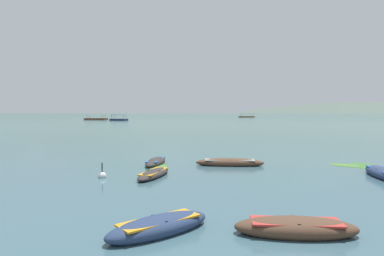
# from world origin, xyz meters

# --- Properties ---
(ground_plane) EXTENTS (6000.00, 6000.00, 0.00)m
(ground_plane) POSITION_xyz_m (0.00, 1500.00, 0.00)
(ground_plane) COLOR #385660
(mountain_0) EXTENTS (1506.65, 1506.65, 360.43)m
(mountain_0) POSITION_xyz_m (-1368.14, 2078.21, 180.21)
(mountain_0) COLOR #4C5B56
(mountain_0) RESTS_ON ground
(mountain_1) EXTENTS (1898.13, 1898.13, 565.31)m
(mountain_1) POSITION_xyz_m (-602.95, 2195.13, 282.65)
(mountain_1) COLOR #56665B
(mountain_1) RESTS_ON ground
(mountain_2) EXTENTS (2334.09, 2334.09, 569.47)m
(mountain_2) POSITION_xyz_m (339.98, 2129.98, 284.73)
(mountain_2) COLOR #56665B
(mountain_2) RESTS_ON ground
(mountain_3) EXTENTS (694.92, 694.92, 202.92)m
(mountain_3) POSITION_xyz_m (954.87, 2214.15, 101.46)
(mountain_3) COLOR slate
(mountain_3) RESTS_ON ground
(rowboat_0) EXTENTS (4.43, 1.17, 0.61)m
(rowboat_0) POSITION_xyz_m (1.23, 17.13, 0.19)
(rowboat_0) COLOR #4C3323
(rowboat_0) RESTS_ON ground
(rowboat_2) EXTENTS (1.66, 3.65, 0.47)m
(rowboat_2) POSITION_xyz_m (-2.94, 13.08, 0.15)
(rowboat_2) COLOR #2D2826
(rowboat_2) RESTS_ON ground
(rowboat_3) EXTENTS (3.20, 3.13, 0.63)m
(rowboat_3) POSITION_xyz_m (-1.09, 4.94, 0.20)
(rowboat_3) COLOR navy
(rowboat_3) RESTS_ON ground
(rowboat_4) EXTENTS (1.35, 3.95, 0.65)m
(rowboat_4) POSITION_xyz_m (9.28, 13.98, 0.20)
(rowboat_4) COLOR navy
(rowboat_4) RESTS_ON ground
(rowboat_5) EXTENTS (3.49, 1.21, 0.63)m
(rowboat_5) POSITION_xyz_m (2.77, 5.13, 0.20)
(rowboat_5) COLOR #4C3323
(rowboat_5) RESTS_ON ground
(rowboat_6) EXTENTS (1.21, 3.56, 0.54)m
(rowboat_6) POSITION_xyz_m (-3.64, 17.12, 0.17)
(rowboat_6) COLOR #2D2826
(rowboat_6) RESTS_ON ground
(ferry_0) EXTENTS (9.74, 4.27, 2.54)m
(ferry_0) POSITION_xyz_m (-54.55, 137.82, 0.45)
(ferry_0) COLOR brown
(ferry_0) RESTS_ON ground
(ferry_1) EXTENTS (7.82, 4.51, 2.54)m
(ferry_1) POSITION_xyz_m (-40.65, 126.49, 0.45)
(ferry_1) COLOR navy
(ferry_1) RESTS_ON ground
(ferry_2) EXTENTS (10.85, 7.01, 2.54)m
(ferry_2) POSITION_xyz_m (17.47, 214.39, 0.45)
(ferry_2) COLOR brown
(ferry_2) RESTS_ON ground
(mooring_buoy) EXTENTS (0.42, 0.42, 0.92)m
(mooring_buoy) POSITION_xyz_m (-5.60, 12.58, 0.10)
(mooring_buoy) COLOR silver
(mooring_buoy) RESTS_ON ground
(weed_patch_0) EXTENTS (1.36, 2.04, 0.14)m
(weed_patch_0) POSITION_xyz_m (-3.59, 17.19, 0.00)
(weed_patch_0) COLOR #2D5628
(weed_patch_0) RESTS_ON ground
(weed_patch_1) EXTENTS (1.40, 1.95, 0.14)m
(weed_patch_1) POSITION_xyz_m (-3.44, 16.25, 0.00)
(weed_patch_1) COLOR #477033
(weed_patch_1) RESTS_ON ground
(weed_patch_2) EXTENTS (2.54, 2.23, 0.14)m
(weed_patch_2) POSITION_xyz_m (8.79, 17.79, 0.00)
(weed_patch_2) COLOR #477033
(weed_patch_2) RESTS_ON ground
(weed_patch_3) EXTENTS (2.10, 3.25, 0.14)m
(weed_patch_3) POSITION_xyz_m (9.98, 17.52, 0.00)
(weed_patch_3) COLOR #38662D
(weed_patch_3) RESTS_ON ground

